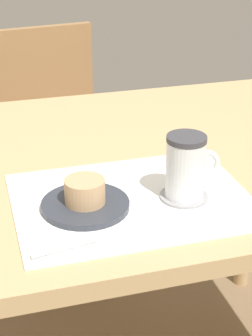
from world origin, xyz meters
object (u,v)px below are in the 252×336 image
(dining_table, at_px, (101,187))
(coffee_mug, at_px, (187,166))
(pastry_plate, at_px, (85,205))
(pastry, at_px, (85,191))
(wooden_chair, at_px, (54,138))

(dining_table, bearing_deg, coffee_mug, -64.20)
(pastry_plate, bearing_deg, coffee_mug, -4.02)
(pastry, relative_size, coffee_mug, 0.61)
(dining_table, distance_m, coffee_mug, 0.29)
(wooden_chair, relative_size, pastry, 11.44)
(dining_table, relative_size, pastry, 17.72)
(dining_table, distance_m, pastry_plate, 0.24)
(pastry_plate, distance_m, pastry, 0.03)
(pastry_plate, distance_m, coffee_mug, 0.20)
(dining_table, height_order, pastry, pastry)
(pastry_plate, relative_size, pastry, 2.20)
(coffee_mug, bearing_deg, dining_table, 115.80)
(wooden_chair, relative_size, coffee_mug, 6.98)
(wooden_chair, bearing_deg, pastry, 76.81)
(dining_table, xyz_separation_m, wooden_chair, (0.01, 0.79, -0.20))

